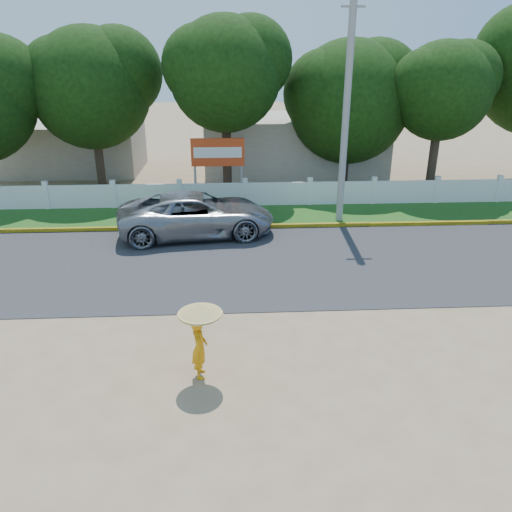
{
  "coord_description": "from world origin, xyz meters",
  "views": [
    {
      "loc": [
        -0.71,
        -11.15,
        6.79
      ],
      "look_at": [
        0.0,
        2.0,
        1.3
      ],
      "focal_mm": 35.0,
      "sensor_mm": 36.0,
      "label": 1
    }
  ],
  "objects_px": {
    "vehicle": "(197,214)",
    "monk_with_parasol": "(200,330)",
    "utility_pole": "(346,111)",
    "billboard": "(218,156)"
  },
  "relations": [
    {
      "from": "vehicle",
      "to": "monk_with_parasol",
      "type": "bearing_deg",
      "value": 176.41
    },
    {
      "from": "utility_pole",
      "to": "monk_with_parasol",
      "type": "relative_size",
      "value": 5.01
    },
    {
      "from": "vehicle",
      "to": "monk_with_parasol",
      "type": "relative_size",
      "value": 3.33
    },
    {
      "from": "vehicle",
      "to": "utility_pole",
      "type": "bearing_deg",
      "value": -83.6
    },
    {
      "from": "utility_pole",
      "to": "vehicle",
      "type": "height_order",
      "value": "utility_pole"
    },
    {
      "from": "vehicle",
      "to": "monk_with_parasol",
      "type": "xyz_separation_m",
      "value": [
        0.59,
        -9.23,
        0.34
      ]
    },
    {
      "from": "utility_pole",
      "to": "monk_with_parasol",
      "type": "bearing_deg",
      "value": -116.65
    },
    {
      "from": "utility_pole",
      "to": "vehicle",
      "type": "relative_size",
      "value": 1.5
    },
    {
      "from": "vehicle",
      "to": "monk_with_parasol",
      "type": "distance_m",
      "value": 9.25
    },
    {
      "from": "utility_pole",
      "to": "billboard",
      "type": "xyz_separation_m",
      "value": [
        -5.16,
        3.41,
        -2.36
      ]
    }
  ]
}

